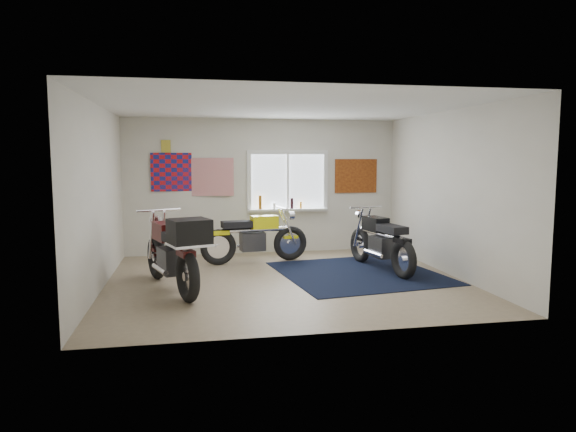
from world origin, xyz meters
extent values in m
plane|color=#9E896B|center=(0.00, 0.00, 0.00)|extent=(5.50, 5.50, 0.00)
plane|color=white|center=(0.00, 0.00, 2.70)|extent=(5.50, 5.50, 0.00)
plane|color=silver|center=(0.00, 2.50, 1.35)|extent=(5.50, 0.00, 5.50)
plane|color=silver|center=(0.00, -2.50, 1.35)|extent=(5.50, 0.00, 5.50)
plane|color=silver|center=(-2.75, 0.00, 1.35)|extent=(0.00, 5.00, 5.00)
plane|color=silver|center=(2.75, 0.00, 1.35)|extent=(0.00, 5.00, 5.00)
cube|color=black|center=(1.30, 0.27, 0.01)|extent=(2.82, 2.91, 0.01)
cube|color=white|center=(0.50, 2.48, 1.45)|extent=(1.50, 0.02, 1.10)
cube|color=white|center=(0.50, 2.47, 2.04)|extent=(1.66, 0.06, 0.08)
cube|color=white|center=(0.50, 2.47, 0.86)|extent=(1.66, 0.06, 0.08)
cube|color=white|center=(-0.29, 2.47, 1.45)|extent=(0.08, 0.06, 1.10)
cube|color=white|center=(1.29, 2.47, 1.45)|extent=(0.08, 0.06, 1.10)
cube|color=white|center=(0.50, 2.47, 1.45)|extent=(0.04, 0.06, 1.10)
cube|color=white|center=(0.50, 2.41, 0.88)|extent=(1.60, 0.16, 0.04)
cylinder|color=brown|center=(-0.08, 2.40, 1.04)|extent=(0.07, 0.07, 0.28)
cylinder|color=silver|center=(0.21, 2.40, 0.96)|extent=(0.06, 0.06, 0.12)
cylinder|color=black|center=(0.57, 2.40, 1.01)|extent=(0.06, 0.06, 0.22)
cylinder|color=orange|center=(0.76, 2.40, 0.97)|extent=(0.05, 0.05, 0.14)
plane|color=red|center=(-1.70, 2.48, 1.65)|extent=(1.00, 0.07, 1.00)
plane|color=red|center=(-1.05, 2.46, 1.55)|extent=(0.90, 0.09, 0.90)
cube|color=gold|center=(-1.90, 2.48, 2.15)|extent=(0.18, 0.02, 0.24)
cube|color=#A54C14|center=(1.95, 2.48, 1.55)|extent=(0.90, 0.03, 0.70)
torus|color=black|center=(0.38, 1.60, 0.32)|extent=(0.67, 0.22, 0.66)
torus|color=black|center=(-0.97, 1.40, 0.32)|extent=(0.67, 0.22, 0.66)
cylinder|color=white|center=(0.38, 1.60, 0.32)|extent=(0.12, 0.11, 0.11)
cylinder|color=white|center=(-0.97, 1.40, 0.32)|extent=(0.12, 0.11, 0.11)
cylinder|color=white|center=(-0.29, 1.50, 0.61)|extent=(1.24, 0.27, 0.09)
cube|color=#2C2D2F|center=(-0.34, 1.49, 0.39)|extent=(0.48, 0.34, 0.33)
cylinder|color=white|center=(-0.37, 1.65, 0.29)|extent=(0.54, 0.15, 0.07)
cube|color=yellow|center=(-0.12, 1.53, 0.75)|extent=(0.52, 0.33, 0.24)
cube|color=black|center=(-0.63, 1.45, 0.73)|extent=(0.57, 0.35, 0.12)
cube|color=yellow|center=(-0.93, 1.41, 0.59)|extent=(0.31, 0.20, 0.08)
cube|color=yellow|center=(0.38, 1.60, 0.44)|extent=(0.29, 0.18, 0.05)
cylinder|color=white|center=(0.21, 1.58, 1.00)|extent=(0.13, 0.61, 0.04)
cylinder|color=white|center=(0.40, 1.61, 0.84)|extent=(0.12, 0.17, 0.16)
torus|color=black|center=(1.63, 1.18, 0.32)|extent=(0.24, 0.66, 0.64)
torus|color=black|center=(1.87, -0.24, 0.32)|extent=(0.24, 0.66, 0.64)
cylinder|color=white|center=(1.63, 1.18, 0.32)|extent=(0.12, 0.13, 0.11)
cylinder|color=white|center=(1.87, -0.24, 0.32)|extent=(0.12, 0.13, 0.11)
cylinder|color=white|center=(1.75, 0.47, 0.63)|extent=(0.31, 1.29, 0.09)
cube|color=#2C2D2F|center=(1.76, 0.42, 0.41)|extent=(0.36, 0.50, 0.35)
cylinder|color=white|center=(1.60, 0.39, 0.31)|extent=(0.17, 0.57, 0.07)
cube|color=black|center=(1.72, 0.65, 0.78)|extent=(0.35, 0.55, 0.25)
cube|color=black|center=(1.81, 0.12, 0.76)|extent=(0.38, 0.60, 0.12)
cube|color=black|center=(1.86, -0.19, 0.61)|extent=(0.21, 0.33, 0.08)
cube|color=black|center=(1.63, 1.18, 0.44)|extent=(0.19, 0.31, 0.05)
cylinder|color=white|center=(1.66, 0.99, 1.04)|extent=(0.63, 0.14, 0.04)
cylinder|color=white|center=(1.62, 1.20, 0.88)|extent=(0.18, 0.13, 0.16)
torus|color=black|center=(-2.00, 0.50, 0.35)|extent=(0.37, 0.72, 0.72)
torus|color=black|center=(-1.50, -0.96, 0.35)|extent=(0.37, 0.72, 0.72)
cylinder|color=white|center=(-2.00, 0.50, 0.35)|extent=(0.14, 0.15, 0.12)
cylinder|color=white|center=(-1.50, -0.96, 0.35)|extent=(0.14, 0.15, 0.12)
cylinder|color=white|center=(-1.75, -0.23, 0.68)|extent=(0.54, 1.34, 0.10)
cube|color=#2C2D2F|center=(-1.73, -0.28, 0.44)|extent=(0.45, 0.57, 0.37)
cylinder|color=white|center=(-1.90, -0.33, 0.33)|extent=(0.27, 0.60, 0.08)
cube|color=#380A09|center=(-1.81, -0.04, 0.84)|extent=(0.45, 0.61, 0.26)
cube|color=black|center=(-1.63, -0.59, 0.81)|extent=(0.49, 0.67, 0.13)
cube|color=#380A09|center=(-1.52, -0.90, 0.66)|extent=(0.27, 0.37, 0.09)
cube|color=#380A09|center=(-2.00, 0.50, 0.48)|extent=(0.24, 0.34, 0.06)
cylinder|color=white|center=(-1.93, 0.32, 1.12)|extent=(0.66, 0.26, 0.04)
cylinder|color=white|center=(-2.00, 0.52, 0.95)|extent=(0.20, 0.16, 0.18)
cube|color=black|center=(-1.47, -1.06, 0.97)|extent=(0.62, 0.60, 0.33)
camera|label=1|loc=(-1.42, -7.79, 1.92)|focal=32.00mm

